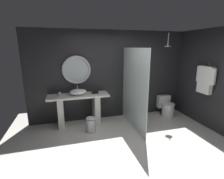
{
  "coord_description": "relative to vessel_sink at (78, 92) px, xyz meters",
  "views": [
    {
      "loc": [
        -1.33,
        -2.91,
        2.12
      ],
      "look_at": [
        -0.28,
        0.81,
        1.15
      ],
      "focal_mm": 26.97,
      "sensor_mm": 36.0,
      "label": 1
    }
  ],
  "objects": [
    {
      "name": "rain_shower_head",
      "position": [
        2.51,
        -0.25,
        1.25
      ],
      "size": [
        0.18,
        0.18,
        0.37
      ],
      "color": "#B7B7BC"
    },
    {
      "name": "waste_bin",
      "position": [
        0.24,
        -0.53,
        -0.74
      ],
      "size": [
        0.24,
        0.24,
        0.41
      ],
      "color": "#B7B7BC",
      "rests_on": "ground_plane"
    },
    {
      "name": "vanity_counter",
      "position": [
        0.0,
        -0.02,
        -0.41
      ],
      "size": [
        1.63,
        0.54,
        0.87
      ],
      "color": "silver",
      "rests_on": "ground_plane"
    },
    {
      "name": "toilet",
      "position": [
        2.76,
        -0.06,
        -0.67
      ],
      "size": [
        0.41,
        0.58,
        0.59
      ],
      "color": "white",
      "rests_on": "ground_plane"
    },
    {
      "name": "tumbler_cup",
      "position": [
        -0.47,
        0.01,
        -0.03
      ],
      "size": [
        0.08,
        0.08,
        0.1
      ],
      "primitive_type": "cylinder",
      "color": "silver",
      "rests_on": "vanity_counter"
    },
    {
      "name": "ground_plane",
      "position": [
        1.02,
        -1.58,
        -0.94
      ],
      "size": [
        5.76,
        5.76,
        0.0
      ],
      "primitive_type": "plane",
      "color": "silver"
    },
    {
      "name": "tissue_box",
      "position": [
        0.47,
        0.01,
        -0.04
      ],
      "size": [
        0.17,
        0.13,
        0.07
      ],
      "primitive_type": "cube",
      "color": "black",
      "rests_on": "vanity_counter"
    },
    {
      "name": "shower_glass_panel",
      "position": [
        1.4,
        -0.53,
        0.11
      ],
      "size": [
        0.02,
        1.6,
        2.11
      ],
      "primitive_type": "cube",
      "color": "silver",
      "rests_on": "ground_plane"
    },
    {
      "name": "hanging_bathrobe",
      "position": [
        3.23,
        -0.97,
        0.38
      ],
      "size": [
        0.2,
        0.59,
        0.79
      ],
      "color": "#B7B7BC"
    },
    {
      "name": "side_wall_right",
      "position": [
        3.37,
        -0.82,
        0.36
      ],
      "size": [
        0.1,
        2.47,
        2.6
      ],
      "primitive_type": "cube",
      "color": "#232326",
      "rests_on": "ground_plane"
    },
    {
      "name": "back_wall_panel",
      "position": [
        1.02,
        0.32,
        0.36
      ],
      "size": [
        4.8,
        0.1,
        2.6
      ],
      "primitive_type": "cube",
      "color": "#232326",
      "rests_on": "ground_plane"
    },
    {
      "name": "vessel_sink",
      "position": [
        0.0,
        0.0,
        0.0
      ],
      "size": [
        0.46,
        0.38,
        0.22
      ],
      "color": "white",
      "rests_on": "vanity_counter"
    },
    {
      "name": "round_wall_mirror",
      "position": [
        0.0,
        0.23,
        0.57
      ],
      "size": [
        0.79,
        0.07,
        0.79
      ],
      "color": "#B7B7BC"
    }
  ]
}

